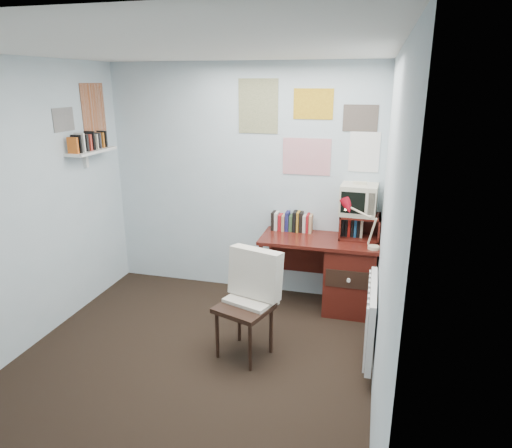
{
  "coord_description": "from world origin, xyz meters",
  "views": [
    {
      "loc": [
        1.39,
        -2.95,
        2.3
      ],
      "look_at": [
        0.36,
        0.99,
        1.02
      ],
      "focal_mm": 32.0,
      "sensor_mm": 36.0,
      "label": 1
    }
  ],
  "objects_px": {
    "wall_shelf": "(91,151)",
    "desk_lamp": "(375,229)",
    "desk": "(344,273)",
    "radiator": "(371,318)",
    "tv_riser": "(360,226)",
    "desk_chair": "(244,308)",
    "crt_tv": "(359,198)"
  },
  "relations": [
    {
      "from": "radiator",
      "to": "wall_shelf",
      "type": "bearing_deg",
      "value": 169.11
    },
    {
      "from": "desk_lamp",
      "to": "radiator",
      "type": "distance_m",
      "value": 0.93
    },
    {
      "from": "radiator",
      "to": "desk_lamp",
      "type": "bearing_deg",
      "value": 91.52
    },
    {
      "from": "desk",
      "to": "desk_lamp",
      "type": "height_order",
      "value": "desk_lamp"
    },
    {
      "from": "desk_lamp",
      "to": "wall_shelf",
      "type": "xyz_separation_m",
      "value": [
        -2.84,
        -0.2,
        0.66
      ]
    },
    {
      "from": "tv_riser",
      "to": "radiator",
      "type": "height_order",
      "value": "tv_riser"
    },
    {
      "from": "desk_lamp",
      "to": "crt_tv",
      "type": "relative_size",
      "value": 1.13
    },
    {
      "from": "desk_chair",
      "to": "radiator",
      "type": "xyz_separation_m",
      "value": [
        1.05,
        0.16,
        -0.03
      ]
    },
    {
      "from": "desk",
      "to": "desk_chair",
      "type": "xyz_separation_m",
      "value": [
        -0.76,
        -1.09,
        0.05
      ]
    },
    {
      "from": "desk",
      "to": "radiator",
      "type": "distance_m",
      "value": 0.97
    },
    {
      "from": "wall_shelf",
      "to": "desk_lamp",
      "type": "bearing_deg",
      "value": 4.06
    },
    {
      "from": "desk_chair",
      "to": "radiator",
      "type": "bearing_deg",
      "value": 27.55
    },
    {
      "from": "desk",
      "to": "tv_riser",
      "type": "height_order",
      "value": "tv_riser"
    },
    {
      "from": "crt_tv",
      "to": "desk_chair",
      "type": "bearing_deg",
      "value": -122.04
    },
    {
      "from": "desk_chair",
      "to": "crt_tv",
      "type": "distance_m",
      "value": 1.65
    },
    {
      "from": "tv_riser",
      "to": "wall_shelf",
      "type": "distance_m",
      "value": 2.83
    },
    {
      "from": "desk",
      "to": "radiator",
      "type": "bearing_deg",
      "value": -72.76
    },
    {
      "from": "desk",
      "to": "radiator",
      "type": "relative_size",
      "value": 1.5
    },
    {
      "from": "desk",
      "to": "desk_chair",
      "type": "height_order",
      "value": "desk_chair"
    },
    {
      "from": "radiator",
      "to": "wall_shelf",
      "type": "height_order",
      "value": "wall_shelf"
    },
    {
      "from": "desk_chair",
      "to": "desk_lamp",
      "type": "bearing_deg",
      "value": 60.44
    },
    {
      "from": "tv_riser",
      "to": "desk_lamp",
      "type": "bearing_deg",
      "value": -62.52
    },
    {
      "from": "desk_chair",
      "to": "wall_shelf",
      "type": "relative_size",
      "value": 1.46
    },
    {
      "from": "desk",
      "to": "wall_shelf",
      "type": "distance_m",
      "value": 2.87
    },
    {
      "from": "desk_chair",
      "to": "crt_tv",
      "type": "xyz_separation_m",
      "value": [
        0.85,
        1.22,
        0.72
      ]
    },
    {
      "from": "crt_tv",
      "to": "wall_shelf",
      "type": "relative_size",
      "value": 0.57
    },
    {
      "from": "radiator",
      "to": "wall_shelf",
      "type": "relative_size",
      "value": 1.29
    },
    {
      "from": "tv_riser",
      "to": "crt_tv",
      "type": "bearing_deg",
      "value": 144.53
    },
    {
      "from": "desk_chair",
      "to": "desk_lamp",
      "type": "xyz_separation_m",
      "value": [
        1.03,
        0.91,
        0.51
      ]
    },
    {
      "from": "crt_tv",
      "to": "radiator",
      "type": "bearing_deg",
      "value": -76.38
    },
    {
      "from": "tv_riser",
      "to": "wall_shelf",
      "type": "relative_size",
      "value": 0.65
    },
    {
      "from": "desk_lamp",
      "to": "wall_shelf",
      "type": "bearing_deg",
      "value": -174.17
    }
  ]
}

